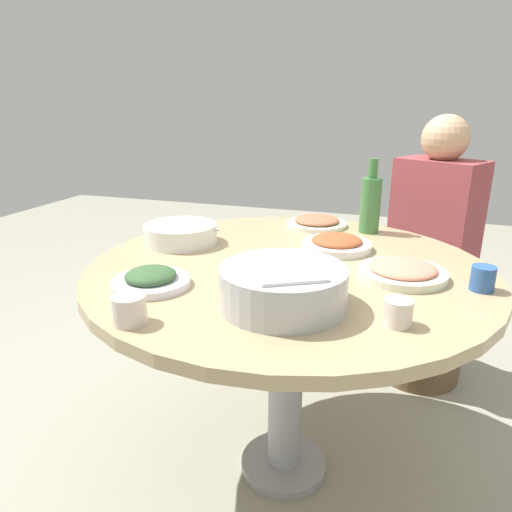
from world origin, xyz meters
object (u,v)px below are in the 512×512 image
at_px(soup_bowl, 181,234).
at_px(dish_shrimp, 402,271).
at_px(round_dining_table, 287,295).
at_px(dish_greens, 151,279).
at_px(rice_bowl, 283,286).
at_px(tea_cup_far, 129,309).
at_px(dish_stirfry, 337,243).
at_px(green_bottle, 370,203).
at_px(tea_cup_near, 483,278).
at_px(stool_for_diner_left, 421,332).
at_px(dish_tofu_braise, 317,222).
at_px(diner_left, 435,221).
at_px(tea_cup_side, 398,313).

height_order(soup_bowl, dish_shrimp, soup_bowl).
height_order(round_dining_table, dish_greens, dish_greens).
relative_size(rice_bowl, tea_cup_far, 4.04).
relative_size(rice_bowl, soup_bowl, 1.11).
bearing_deg(dish_stirfry, green_bottle, -107.58).
bearing_deg(dish_shrimp, soup_bowl, -7.92).
bearing_deg(round_dining_table, green_bottle, -113.70).
relative_size(dish_stirfry, tea_cup_near, 3.50).
bearing_deg(tea_cup_near, stool_for_diner_left, -84.16).
distance_m(dish_shrimp, tea_cup_near, 0.20).
bearing_deg(rice_bowl, tea_cup_far, 32.83).
height_order(round_dining_table, rice_bowl, rice_bowl).
bearing_deg(rice_bowl, soup_bowl, -39.85).
distance_m(rice_bowl, dish_stirfry, 0.50).
bearing_deg(green_bottle, stool_for_diner_left, -126.84).
bearing_deg(round_dining_table, tea_cup_near, 175.70).
relative_size(round_dining_table, dish_tofu_braise, 5.20).
height_order(soup_bowl, stool_for_diner_left, soup_bowl).
height_order(green_bottle, tea_cup_far, green_bottle).
distance_m(dish_shrimp, tea_cup_far, 0.75).
distance_m(dish_stirfry, diner_left, 0.68).
bearing_deg(dish_tofu_braise, tea_cup_far, 76.70).
bearing_deg(tea_cup_far, dish_stirfry, -117.07).
xyz_separation_m(dish_greens, green_bottle, (-0.50, -0.74, 0.09)).
relative_size(dish_tofu_braise, stool_for_diner_left, 0.54).
bearing_deg(dish_tofu_braise, stool_for_diner_left, -145.73).
relative_size(rice_bowl, dish_shrimp, 1.25).
bearing_deg(round_dining_table, dish_stirfry, -120.93).
xyz_separation_m(dish_stirfry, dish_greens, (0.42, 0.48, -0.00)).
relative_size(tea_cup_far, diner_left, 0.10).
distance_m(round_dining_table, dish_shrimp, 0.35).
relative_size(round_dining_table, dish_shrimp, 4.95).
xyz_separation_m(soup_bowl, dish_shrimp, (-0.74, 0.10, -0.01)).
bearing_deg(dish_greens, stool_for_diner_left, -125.08).
distance_m(green_bottle, tea_cup_side, 0.78).
distance_m(rice_bowl, tea_cup_near, 0.54).
xyz_separation_m(round_dining_table, dish_greens, (0.30, 0.29, 0.12)).
relative_size(rice_bowl, dish_stirfry, 1.33).
xyz_separation_m(tea_cup_side, diner_left, (-0.12, -1.10, -0.05)).
bearing_deg(tea_cup_side, round_dining_table, -43.74).
relative_size(round_dining_table, tea_cup_near, 18.47).
distance_m(dish_tofu_braise, dish_stirfry, 0.31).
bearing_deg(green_bottle, tea_cup_far, 65.36).
xyz_separation_m(round_dining_table, tea_cup_side, (-0.33, 0.32, 0.13)).
distance_m(soup_bowl, diner_left, 1.10).
height_order(round_dining_table, dish_stirfry, dish_stirfry).
distance_m(dish_greens, tea_cup_side, 0.64).
height_order(dish_greens, dish_shrimp, dish_greens).
bearing_deg(dish_greens, tea_cup_far, 108.36).
relative_size(soup_bowl, dish_tofu_braise, 1.18).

